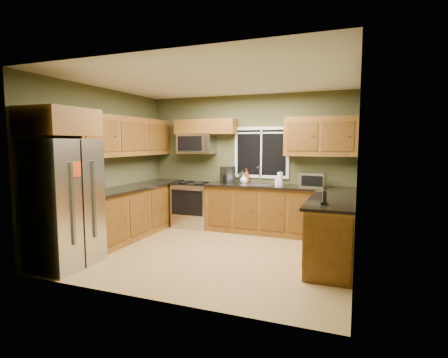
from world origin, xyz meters
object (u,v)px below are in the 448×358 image
Objects in this scene: paper_towel_roll at (280,179)px; soap_bottle_b at (278,181)px; toaster_oven at (313,180)px; range at (194,204)px; microwave at (196,143)px; soap_bottle_c at (244,179)px; refrigerator at (63,203)px; soap_bottle_a at (246,176)px; coffee_maker at (227,175)px; cordless_phone at (325,201)px; kettle at (242,177)px.

paper_towel_roll reaches higher than soap_bottle_b.
toaster_oven is at bearing -12.90° from paper_towel_roll.
microwave reaches higher than range.
refrigerator is at bearing -121.07° from soap_bottle_c.
paper_towel_roll is 0.74m from soap_bottle_a.
coffee_maker is 1.83× the size of soap_bottle_c.
cordless_phone is (2.05, -1.87, -0.10)m from coffee_maker.
kettle is 0.95× the size of paper_towel_roll.
coffee_maker is 1.79× the size of cordless_phone.
soap_bottle_a reaches higher than toaster_oven.
refrigerator is 3.72m from soap_bottle_b.
microwave is 2.51m from toaster_oven.
coffee_maker reaches higher than kettle.
refrigerator reaches higher than soap_bottle_c.
cordless_phone is (1.72, -1.94, -0.04)m from soap_bottle_c.
soap_bottle_a is 0.13m from soap_bottle_c.
refrigerator is at bearing -139.18° from toaster_oven.
soap_bottle_c is (-0.74, 0.06, -0.03)m from paper_towel_roll.
coffee_maker is at bearing -168.70° from soap_bottle_c.
microwave is at bearing 144.78° from cordless_phone.
microwave reaches higher than refrigerator.
soap_bottle_c is at bearing -1.04° from microwave.
coffee_maker is 0.34m from soap_bottle_c.
toaster_oven is at bearing 101.56° from cordless_phone.
coffee_maker is (0.72, -0.08, -0.63)m from microwave.
toaster_oven is 1.39m from soap_bottle_a.
soap_bottle_c is (-1.37, 0.20, -0.05)m from toaster_oven.
coffee_maker reaches higher than paper_towel_roll.
soap_bottle_a is (1.76, 3.00, 0.18)m from refrigerator.
microwave is at bearing 173.38° from coffee_maker.
soap_bottle_a is at bearing 164.14° from soap_bottle_b.
kettle is 0.92× the size of soap_bottle_a.
range is at bearing -173.64° from soap_bottle_c.
paper_towel_roll is (1.07, 0.01, -0.03)m from coffee_maker.
kettle is at bearing 169.16° from soap_bottle_b.
coffee_maker reaches higher than toaster_oven.
toaster_oven is at bearing -10.65° from kettle.
refrigerator is at bearing -119.79° from kettle.
range is at bearing -178.15° from paper_towel_roll.
toaster_oven is (3.11, 2.68, 0.18)m from refrigerator.
cordless_phone is at bearing -62.39° from paper_towel_roll.
range is 0.96m from coffee_maker.
coffee_maker is 1.03m from soap_bottle_b.
cordless_phone is (1.70, -2.05, -0.09)m from soap_bottle_a.
cordless_phone reaches higher than range.
microwave is 1.25m from soap_bottle_a.
refrigerator is 9.90× the size of soap_bottle_c.
toaster_oven is 2.56× the size of cordless_phone.
range is 1.23× the size of microwave.
range is 3.36m from cordless_phone.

